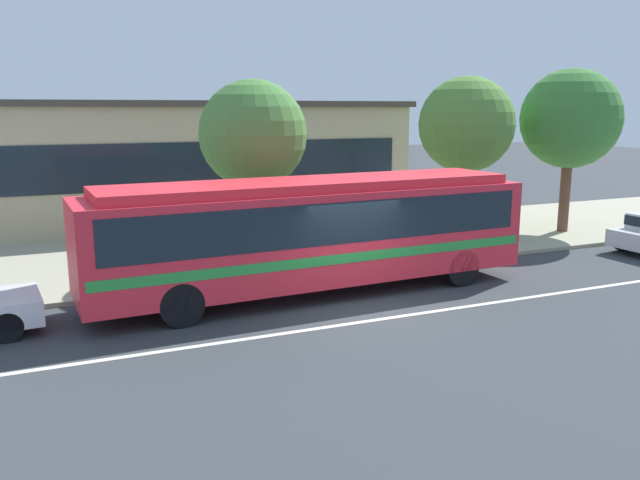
% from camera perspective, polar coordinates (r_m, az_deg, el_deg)
% --- Properties ---
extents(ground_plane, '(120.00, 120.00, 0.00)m').
position_cam_1_polar(ground_plane, '(15.55, 3.88, -6.14)').
color(ground_plane, '#363B3F').
extents(sidewalk_slab, '(60.00, 8.00, 0.12)m').
position_cam_1_polar(sidewalk_slab, '(21.88, -4.77, -0.78)').
color(sidewalk_slab, '#A49F87').
rests_on(sidewalk_slab, ground_plane).
extents(lane_stripe_center, '(56.00, 0.16, 0.01)m').
position_cam_1_polar(lane_stripe_center, '(14.88, 5.32, -6.97)').
color(lane_stripe_center, silver).
rests_on(lane_stripe_center, ground_plane).
extents(transit_bus, '(11.64, 2.95, 2.96)m').
position_cam_1_polar(transit_bus, '(16.45, -0.64, 1.05)').
color(transit_bus, red).
rests_on(transit_bus, ground_plane).
extents(pedestrian_waiting_near_sign, '(0.40, 0.40, 1.65)m').
position_cam_1_polar(pedestrian_waiting_near_sign, '(19.55, 5.95, 0.78)').
color(pedestrian_waiting_near_sign, '#2F3A35').
rests_on(pedestrian_waiting_near_sign, sidewalk_slab).
extents(pedestrian_walking_along_curb, '(0.40, 0.40, 1.69)m').
position_cam_1_polar(pedestrian_walking_along_curb, '(18.58, -3.35, 0.35)').
color(pedestrian_walking_along_curb, navy).
rests_on(pedestrian_walking_along_curb, sidewalk_slab).
extents(pedestrian_standing_by_tree, '(0.41, 0.41, 1.69)m').
position_cam_1_polar(pedestrian_standing_by_tree, '(17.77, -10.57, -0.37)').
color(pedestrian_standing_by_tree, '#2B2B2C').
rests_on(pedestrian_standing_by_tree, sidewalk_slab).
extents(bus_stop_sign, '(0.10, 0.44, 2.47)m').
position_cam_1_polar(bus_stop_sign, '(19.71, 7.37, 2.67)').
color(bus_stop_sign, gray).
rests_on(bus_stop_sign, sidewalk_slab).
extents(street_tree_near_stop, '(3.17, 3.17, 5.43)m').
position_cam_1_polar(street_tree_near_stop, '(19.20, -5.90, 9.19)').
color(street_tree_near_stop, brown).
rests_on(street_tree_near_stop, sidewalk_slab).
extents(street_tree_mid_block, '(3.46, 3.46, 5.74)m').
position_cam_1_polar(street_tree_mid_block, '(24.32, 12.78, 9.84)').
color(street_tree_mid_block, brown).
rests_on(street_tree_mid_block, sidewalk_slab).
extents(street_tree_far_end, '(3.65, 3.65, 6.04)m').
position_cam_1_polar(street_tree_far_end, '(25.94, 21.21, 9.89)').
color(street_tree_far_end, brown).
rests_on(street_tree_far_end, sidewalk_slab).
extents(station_building, '(21.33, 8.41, 5.00)m').
position_cam_1_polar(station_building, '(28.62, -15.01, 6.74)').
color(station_building, tan).
rests_on(station_building, ground_plane).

